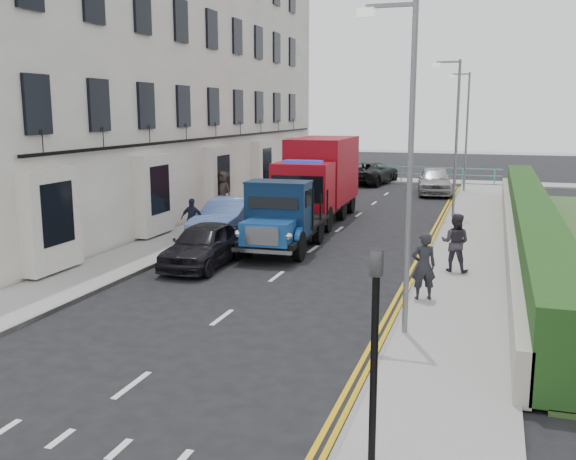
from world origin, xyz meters
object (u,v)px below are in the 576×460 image
object	(u,v)px
lamp_near	(405,152)
lamp_mid	(454,130)
lamp_far	(465,125)
bedford_lorry	(280,221)
red_lorry	(319,177)
parked_car_front	(204,245)
pedestrian_east_near	(424,266)

from	to	relation	value
lamp_near	lamp_mid	xyz separation A→B (m)	(0.00, 16.00, 0.00)
lamp_far	bedford_lorry	size ratio (longest dim) A/B	1.31
bedford_lorry	lamp_near	bearing A→B (deg)	-56.61
lamp_far	red_lorry	bearing A→B (deg)	-115.14
lamp_near	parked_car_front	distance (m)	8.80
lamp_near	pedestrian_east_near	bearing A→B (deg)	85.12
lamp_far	lamp_near	bearing A→B (deg)	-90.00
lamp_mid	pedestrian_east_near	xyz separation A→B (m)	(0.22, -13.39, -3.02)
bedford_lorry	pedestrian_east_near	world-z (taller)	bedford_lorry
lamp_near	red_lorry	world-z (taller)	lamp_near
lamp_near	lamp_far	size ratio (longest dim) A/B	1.00
lamp_near	parked_car_front	bearing A→B (deg)	146.19
lamp_far	parked_car_front	distance (m)	22.75
lamp_mid	lamp_far	bearing A→B (deg)	90.00
pedestrian_east_near	lamp_near	bearing A→B (deg)	64.79
bedford_lorry	red_lorry	world-z (taller)	red_lorry
bedford_lorry	pedestrian_east_near	xyz separation A→B (m)	(5.28, -4.33, -0.16)
lamp_far	red_lorry	size ratio (longest dim) A/B	1.00
red_lorry	parked_car_front	world-z (taller)	red_lorry
bedford_lorry	pedestrian_east_near	distance (m)	6.83
lamp_near	bedford_lorry	world-z (taller)	lamp_near
lamp_far	pedestrian_east_near	bearing A→B (deg)	-89.45
lamp_far	pedestrian_east_near	size ratio (longest dim) A/B	4.07
red_lorry	parked_car_front	bearing A→B (deg)	-98.56
lamp_far	parked_car_front	size ratio (longest dim) A/B	1.73
lamp_mid	pedestrian_east_near	bearing A→B (deg)	-89.05
red_lorry	lamp_mid	bearing A→B (deg)	17.62
lamp_near	red_lorry	size ratio (longest dim) A/B	1.00
bedford_lorry	pedestrian_east_near	bearing A→B (deg)	-42.06
pedestrian_east_near	bedford_lorry	bearing A→B (deg)	-59.72
lamp_far	parked_car_front	bearing A→B (deg)	-107.53
lamp_near	parked_car_front	world-z (taller)	lamp_near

